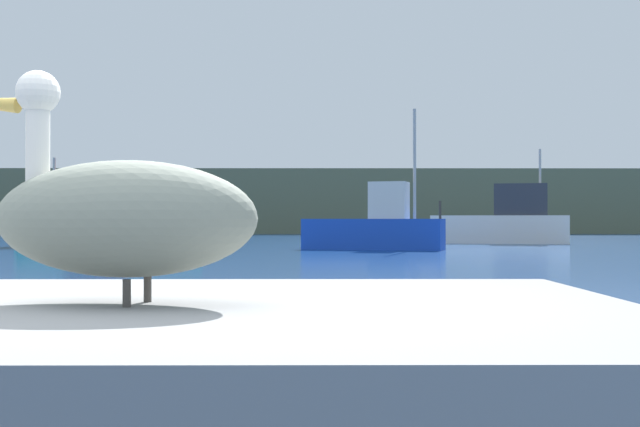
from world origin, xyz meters
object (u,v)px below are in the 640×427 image
(fishing_boat_white, at_px, (505,221))
(fishing_boat_green, at_px, (105,222))
(pelican, at_px, (121,215))
(fishing_boat_blue, at_px, (376,227))

(fishing_boat_white, bearing_deg, fishing_boat_green, -154.66)
(fishing_boat_white, relative_size, fishing_boat_green, 0.84)
(fishing_boat_white, distance_m, fishing_boat_green, 19.28)
(pelican, height_order, fishing_boat_white, fishing_boat_white)
(fishing_boat_green, bearing_deg, fishing_boat_white, 168.83)
(fishing_boat_white, distance_m, fishing_boat_blue, 10.76)
(pelican, distance_m, fishing_boat_green, 34.06)
(pelican, bearing_deg, fishing_boat_white, -93.78)
(pelican, bearing_deg, fishing_boat_green, -63.64)
(fishing_boat_white, bearing_deg, fishing_boat_blue, -117.54)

